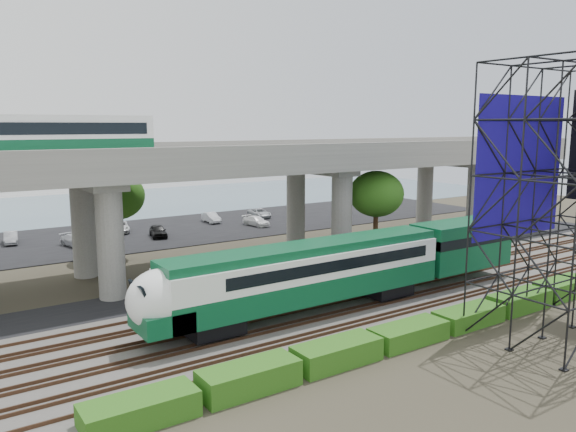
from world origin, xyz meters
TOP-DOWN VIEW (x-y plane):
  - ground at (0.00, 0.00)m, footprint 140.00×140.00m
  - ballast_bed at (0.00, 2.00)m, footprint 90.00×12.00m
  - service_road at (0.00, 10.50)m, footprint 90.00×5.00m
  - parking_lot at (0.00, 34.00)m, footprint 90.00×18.00m
  - harbor_water at (0.00, 56.00)m, footprint 140.00×40.00m
  - rail_tracks at (0.00, 2.00)m, footprint 90.00×9.52m
  - commuter_train at (1.02, 2.00)m, footprint 29.30×3.06m
  - overpass at (-0.87, 16.00)m, footprint 80.00×12.00m
  - scaffold_tower at (9.17, -7.98)m, footprint 9.36×6.36m
  - hedge_strip at (1.01, -4.30)m, footprint 34.60×1.80m
  - trees at (-4.67, 16.17)m, footprint 40.94×16.94m
  - suv at (-5.76, 9.73)m, footprint 5.09×3.57m
  - parked_cars at (0.51, 33.65)m, footprint 34.23×9.52m

SIDE VIEW (x-z plane):
  - ground at x=0.00m, z-range 0.00..0.00m
  - harbor_water at x=0.00m, z-range 0.00..0.03m
  - service_road at x=0.00m, z-range 0.00..0.08m
  - parking_lot at x=0.00m, z-range 0.00..0.08m
  - ballast_bed at x=0.00m, z-range 0.00..0.20m
  - rail_tracks at x=0.00m, z-range 0.20..0.36m
  - hedge_strip at x=1.01m, z-range -0.04..1.16m
  - parked_cars at x=0.51m, z-range 0.03..1.31m
  - suv at x=-5.76m, z-range 0.08..1.37m
  - commuter_train at x=1.02m, z-range 0.73..5.03m
  - trees at x=-4.67m, z-range 1.73..9.42m
  - scaffold_tower at x=9.17m, z-range -0.03..14.97m
  - overpass at x=-0.87m, z-range 2.01..14.41m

